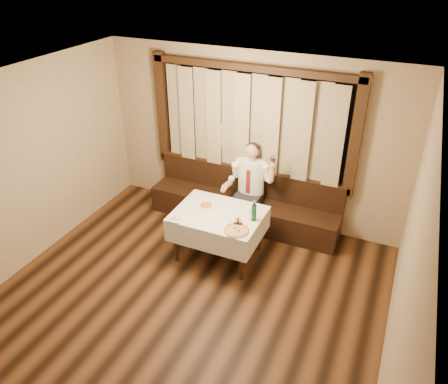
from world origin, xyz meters
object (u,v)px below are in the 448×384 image
at_px(banquette, 244,205).
at_px(pasta_red, 206,204).
at_px(dining_table, 218,219).
at_px(seated_man, 250,181).
at_px(pizza, 237,230).
at_px(pasta_cream, 177,217).
at_px(green_bottle, 254,212).
at_px(cruet_caddy, 238,222).

distance_m(banquette, pasta_red, 1.08).
height_order(banquette, dining_table, banquette).
xyz_separation_m(banquette, pasta_red, (-0.24, -0.93, 0.49)).
xyz_separation_m(banquette, seated_man, (0.12, -0.09, 0.53)).
relative_size(pizza, pasta_cream, 1.50).
bearing_deg(banquette, pasta_red, -104.44).
bearing_deg(pasta_red, pasta_cream, -115.27).
distance_m(banquette, green_bottle, 1.26).
bearing_deg(pizza, banquette, 107.19).
distance_m(pasta_red, seated_man, 0.92).
bearing_deg(cruet_caddy, green_bottle, 42.74).
distance_m(pizza, seated_man, 1.28).
xyz_separation_m(banquette, green_bottle, (0.53, -0.99, 0.58)).
distance_m(pasta_cream, green_bottle, 1.08).
relative_size(banquette, seated_man, 2.20).
height_order(dining_table, seated_man, seated_man).
bearing_deg(dining_table, pasta_cream, -140.62).
xyz_separation_m(dining_table, seated_man, (0.12, 0.93, 0.19)).
relative_size(banquette, pasta_cream, 13.44).
bearing_deg(pasta_cream, pasta_red, 64.73).
relative_size(pasta_cream, green_bottle, 0.77).
bearing_deg(banquette, seated_man, -36.15).
xyz_separation_m(dining_table, pasta_cream, (-0.46, -0.38, 0.14)).
height_order(pizza, pasta_red, pasta_red).
bearing_deg(seated_man, cruet_caddy, -77.10).
xyz_separation_m(banquette, cruet_caddy, (0.38, -1.19, 0.49)).
relative_size(pasta_cream, cruet_caddy, 1.99).
bearing_deg(green_bottle, dining_table, -176.57).
bearing_deg(seated_man, banquette, 143.85).
bearing_deg(dining_table, seated_man, 82.45).
height_order(pasta_cream, seated_man, seated_man).
bearing_deg(cruet_caddy, pizza, -85.12).
height_order(pasta_cream, green_bottle, green_bottle).
height_order(banquette, pasta_cream, banquette).
xyz_separation_m(pizza, green_bottle, (0.12, 0.34, 0.12)).
height_order(green_bottle, cruet_caddy, green_bottle).
bearing_deg(dining_table, banquette, 90.00).
height_order(pasta_cream, cruet_caddy, cruet_caddy).
relative_size(green_bottle, seated_man, 0.21).
relative_size(dining_table, pizza, 3.56).
xyz_separation_m(pasta_red, green_bottle, (0.77, -0.06, 0.09)).
relative_size(banquette, cruet_caddy, 26.75).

